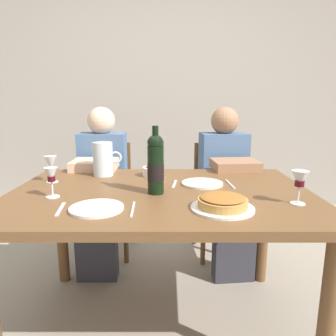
% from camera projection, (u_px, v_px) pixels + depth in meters
% --- Properties ---
extents(ground_plane, '(8.00, 8.00, 0.00)m').
position_uv_depth(ground_plane, '(162.00, 322.00, 1.71)').
color(ground_plane, gray).
extents(back_wall, '(8.00, 0.10, 2.80)m').
position_uv_depth(back_wall, '(165.00, 83.00, 3.40)').
color(back_wall, '#A3998E').
rests_on(back_wall, ground).
extents(dining_table, '(1.50, 1.00, 0.76)m').
position_uv_depth(dining_table, '(161.00, 208.00, 1.56)').
color(dining_table, brown).
rests_on(dining_table, ground).
extents(wine_bottle, '(0.08, 0.08, 0.33)m').
position_uv_depth(wine_bottle, '(156.00, 164.00, 1.47)').
color(wine_bottle, black).
rests_on(wine_bottle, dining_table).
extents(water_pitcher, '(0.17, 0.12, 0.20)m').
position_uv_depth(water_pitcher, '(104.00, 161.00, 1.85)').
color(water_pitcher, silver).
rests_on(water_pitcher, dining_table).
extents(baked_tart, '(0.26, 0.26, 0.06)m').
position_uv_depth(baked_tart, '(223.00, 203.00, 1.27)').
color(baked_tart, white).
rests_on(baked_tart, dining_table).
extents(salad_bowl, '(0.13, 0.13, 0.06)m').
position_uv_depth(salad_bowl, '(154.00, 171.00, 1.84)').
color(salad_bowl, white).
rests_on(salad_bowl, dining_table).
extents(wine_glass_left_diner, '(0.06, 0.06, 0.14)m').
position_uv_depth(wine_glass_left_diner, '(52.00, 176.00, 1.42)').
color(wine_glass_left_diner, silver).
rests_on(wine_glass_left_diner, dining_table).
extents(wine_glass_right_diner, '(0.07, 0.07, 0.15)m').
position_uv_depth(wine_glass_right_diner, '(301.00, 180.00, 1.32)').
color(wine_glass_right_diner, silver).
rests_on(wine_glass_right_diner, dining_table).
extents(wine_glass_centre, '(0.07, 0.07, 0.15)m').
position_uv_depth(wine_glass_centre, '(52.00, 164.00, 1.69)').
color(wine_glass_centre, silver).
rests_on(wine_glass_centre, dining_table).
extents(dinner_plate_left_setting, '(0.22, 0.22, 0.01)m').
position_uv_depth(dinner_plate_left_setting, '(203.00, 183.00, 1.66)').
color(dinner_plate_left_setting, silver).
rests_on(dinner_plate_left_setting, dining_table).
extents(dinner_plate_right_setting, '(0.22, 0.22, 0.01)m').
position_uv_depth(dinner_plate_right_setting, '(97.00, 208.00, 1.27)').
color(dinner_plate_right_setting, white).
rests_on(dinner_plate_right_setting, dining_table).
extents(fork_left_setting, '(0.03, 0.16, 0.00)m').
position_uv_depth(fork_left_setting, '(175.00, 184.00, 1.66)').
color(fork_left_setting, silver).
rests_on(fork_left_setting, dining_table).
extents(knife_left_setting, '(0.02, 0.18, 0.00)m').
position_uv_depth(knife_left_setting, '(231.00, 184.00, 1.66)').
color(knife_left_setting, silver).
rests_on(knife_left_setting, dining_table).
extents(knife_right_setting, '(0.02, 0.18, 0.00)m').
position_uv_depth(knife_right_setting, '(134.00, 209.00, 1.27)').
color(knife_right_setting, silver).
rests_on(knife_right_setting, dining_table).
extents(spoon_right_setting, '(0.04, 0.16, 0.00)m').
position_uv_depth(spoon_right_setting, '(61.00, 209.00, 1.28)').
color(spoon_right_setting, silver).
rests_on(spoon_right_setting, dining_table).
extents(chair_left, '(0.40, 0.40, 0.87)m').
position_uv_depth(chair_left, '(108.00, 190.00, 2.49)').
color(chair_left, brown).
rests_on(chair_left, ground).
extents(diner_left, '(0.34, 0.50, 1.16)m').
position_uv_depth(diner_left, '(102.00, 184.00, 2.23)').
color(diner_left, '#4C6B93').
rests_on(diner_left, ground).
extents(chair_right, '(0.44, 0.44, 0.87)m').
position_uv_depth(chair_right, '(219.00, 191.00, 2.47)').
color(chair_right, brown).
rests_on(chair_right, ground).
extents(diner_right, '(0.37, 0.53, 1.16)m').
position_uv_depth(diner_right, '(227.00, 184.00, 2.22)').
color(diner_right, '#4C6B93').
rests_on(diner_right, ground).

